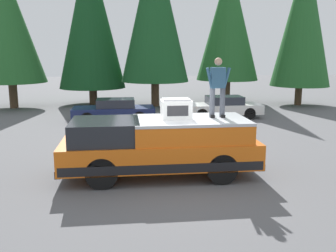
% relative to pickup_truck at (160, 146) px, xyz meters
% --- Properties ---
extents(ground_plane, '(90.00, 90.00, 0.00)m').
position_rel_pickup_truck_xyz_m(ground_plane, '(-0.29, -0.36, -0.87)').
color(ground_plane, '#565659').
extents(pickup_truck, '(2.01, 5.54, 1.65)m').
position_rel_pickup_truck_xyz_m(pickup_truck, '(0.00, 0.00, 0.00)').
color(pickup_truck, orange).
rests_on(pickup_truck, ground).
extents(compressor_unit, '(0.65, 0.84, 0.56)m').
position_rel_pickup_truck_xyz_m(compressor_unit, '(0.10, -0.48, 1.05)').
color(compressor_unit, white).
rests_on(compressor_unit, pickup_truck).
extents(person_on_truck_bed, '(0.29, 0.72, 1.69)m').
position_rel_pickup_truck_xyz_m(person_on_truck_bed, '(0.14, -1.67, 1.68)').
color(person_on_truck_bed, '#4C515B').
rests_on(person_on_truck_bed, pickup_truck).
extents(parked_car_white, '(1.64, 4.10, 1.16)m').
position_rel_pickup_truck_xyz_m(parked_car_white, '(9.29, -4.31, -0.29)').
color(parked_car_white, white).
rests_on(parked_car_white, ground).
extents(parked_car_navy, '(1.64, 4.10, 1.16)m').
position_rel_pickup_truck_xyz_m(parked_car_navy, '(8.80, 1.47, -0.29)').
color(parked_car_navy, navy).
rests_on(parked_car_navy, ground).
extents(conifer_far_left, '(3.80, 3.80, 9.96)m').
position_rel_pickup_truck_xyz_m(conifer_far_left, '(13.52, -10.58, 4.74)').
color(conifer_far_left, '#4C3826').
rests_on(conifer_far_left, ground).
extents(conifer_left, '(4.24, 4.24, 9.52)m').
position_rel_pickup_truck_xyz_m(conifer_left, '(15.55, -6.23, 4.66)').
color(conifer_left, '#4C3826').
rests_on(conifer_left, ground).
extents(conifer_center_left, '(4.31, 4.31, 10.65)m').
position_rel_pickup_truck_xyz_m(conifer_center_left, '(14.14, -1.07, 5.24)').
color(conifer_center_left, '#4C3826').
rests_on(conifer_center_left, ground).
extents(conifer_center_right, '(4.36, 4.36, 10.44)m').
position_rel_pickup_truck_xyz_m(conifer_center_right, '(15.50, 3.02, 4.90)').
color(conifer_center_right, '#4C3826').
rests_on(conifer_center_right, ground).
extents(conifer_right, '(4.26, 4.26, 8.50)m').
position_rel_pickup_truck_xyz_m(conifer_right, '(14.32, 7.87, 4.17)').
color(conifer_right, '#4C3826').
rests_on(conifer_right, ground).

